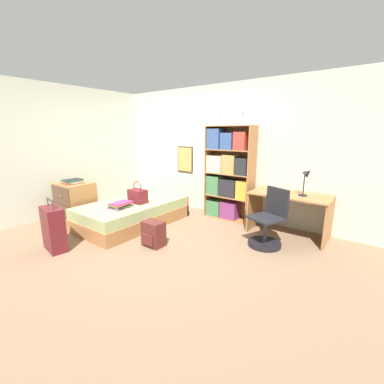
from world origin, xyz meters
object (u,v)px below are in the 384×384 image
magazine_pile_on_dresser (72,181)px  desk_chair (268,228)px  bed (133,213)px  dresser (76,202)px  suitcase (54,229)px  desk_lamp (307,177)px  handbag (138,196)px  book_stack_on_bed (120,205)px  bottle_brown (243,120)px  backpack (153,234)px  bottle_green (221,121)px  bookcase (227,174)px  desk (289,206)px

magazine_pile_on_dresser → desk_chair: (3.37, 1.17, -0.50)m
bed → dresser: (-1.02, -0.56, 0.17)m
suitcase → magazine_pile_on_dresser: (-0.95, 0.85, 0.46)m
desk_lamp → dresser: bearing=-155.1°
handbag → book_stack_on_bed: size_ratio=1.02×
bottle_brown → dresser: bearing=-142.3°
bed → desk_lamp: size_ratio=4.38×
magazine_pile_on_dresser → desk_lamp: desk_lamp is taller
dresser → backpack: bearing=2.4°
bottle_brown → desk_lamp: bottle_brown is taller
book_stack_on_bed → magazine_pile_on_dresser: bearing=-168.7°
handbag → bottle_green: 2.10m
suitcase → backpack: bearing=42.5°
bookcase → desk: size_ratio=1.46×
bottle_green → backpack: bearing=-91.3°
book_stack_on_bed → bottle_brown: (1.38, 1.74, 1.42)m
suitcase → bookcase: 3.10m
handbag → bottle_green: bearing=55.2°
bed → book_stack_on_bed: 0.46m
suitcase → book_stack_on_bed: bearing=82.1°
bookcase → desk_lamp: bearing=-5.9°
handbag → bottle_brown: bearing=45.0°
suitcase → bottle_brown: 3.57m
magazine_pile_on_dresser → bed: bearing=30.2°
bed → suitcase: suitcase is taller
desk → desk_chair: bearing=-101.5°
bottle_green → desk_lamp: (1.67, -0.17, -0.88)m
bed → bottle_green: 2.39m
suitcase → bottle_green: bearing=68.6°
bookcase → desk: bearing=-6.8°
backpack → book_stack_on_bed: bearing=173.1°
bottle_brown → desk_lamp: 1.52m
book_stack_on_bed → suitcase: 1.09m
bottle_brown → backpack: bottle_brown is taller
bed → backpack: size_ratio=5.16×
suitcase → bottle_brown: (1.53, 2.82, 1.57)m
bed → desk_chair: (2.37, 0.59, 0.07)m
handbag → bottle_brown: 2.35m
dresser → desk: bearing=26.3°
desk_lamp → bottle_green: bearing=174.3°
magazine_pile_on_dresser → desk: 3.92m
bed → desk_chair: size_ratio=2.25×
desk → backpack: 2.25m
handbag → desk_lamp: size_ratio=0.90×
desk → magazine_pile_on_dresser: bearing=-153.2°
bottle_brown → desk: size_ratio=0.18×
dresser → desk_chair: desk_chair is taller
magazine_pile_on_dresser → suitcase: bearing=-41.7°
suitcase → bookcase: (1.28, 2.76, 0.57)m
bed → bottle_green: bottle_green is taller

